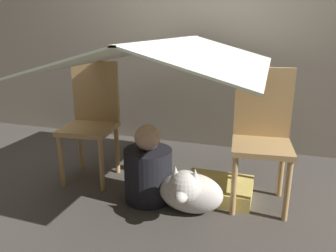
# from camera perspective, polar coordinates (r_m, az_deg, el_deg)

# --- Properties ---
(ground_plane) EXTENTS (8.80, 8.80, 0.00)m
(ground_plane) POSITION_cam_1_polar(r_m,az_deg,el_deg) (2.26, -1.75, -13.65)
(ground_plane) COLOR #47423D
(wall_back) EXTENTS (7.00, 0.05, 2.50)m
(wall_back) POSITION_cam_1_polar(r_m,az_deg,el_deg) (3.20, 6.23, 18.62)
(wall_back) COLOR gray
(wall_back) RESTS_ON ground_plane
(chair_left) EXTENTS (0.41, 0.41, 0.90)m
(chair_left) POSITION_cam_1_polar(r_m,az_deg,el_deg) (2.57, -13.13, 1.51)
(chair_left) COLOR tan
(chair_left) RESTS_ON ground_plane
(chair_right) EXTENTS (0.41, 0.41, 0.90)m
(chair_right) POSITION_cam_1_polar(r_m,az_deg,el_deg) (2.23, 16.03, -1.14)
(chair_right) COLOR tan
(chair_right) RESTS_ON ground_plane
(sheet_canopy) EXTENTS (1.26, 1.55, 0.18)m
(sheet_canopy) POSITION_cam_1_polar(r_m,az_deg,el_deg) (2.16, -0.00, 12.59)
(sheet_canopy) COLOR silver
(person_front) EXTENTS (0.33, 0.33, 0.54)m
(person_front) POSITION_cam_1_polar(r_m,az_deg,el_deg) (2.25, -3.48, -7.70)
(person_front) COLOR black
(person_front) RESTS_ON ground_plane
(dog) EXTENTS (0.42, 0.41, 0.37)m
(dog) POSITION_cam_1_polar(r_m,az_deg,el_deg) (2.09, 3.74, -11.21)
(dog) COLOR silver
(dog) RESTS_ON ground_plane
(floor_cushion) EXTENTS (0.47, 0.38, 0.10)m
(floor_cushion) POSITION_cam_1_polar(r_m,az_deg,el_deg) (2.39, 8.67, -10.71)
(floor_cushion) COLOR #E5CC66
(floor_cushion) RESTS_ON ground_plane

